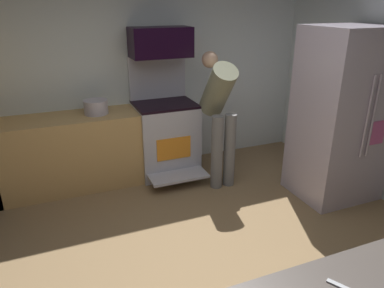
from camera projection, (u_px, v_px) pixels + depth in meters
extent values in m
cube|color=olive|center=(196.00, 272.00, 3.07)|extent=(5.20, 4.80, 0.02)
cube|color=silver|center=(126.00, 72.00, 4.60)|extent=(5.20, 0.12, 2.60)
cube|color=tan|center=(63.00, 154.00, 4.29)|extent=(2.40, 0.60, 0.90)
cube|color=#B9BAC6|center=(166.00, 139.00, 4.71)|extent=(0.76, 0.64, 0.92)
cube|color=black|center=(165.00, 104.00, 4.54)|extent=(0.76, 0.64, 0.03)
cube|color=#B9BAC6|center=(157.00, 77.00, 4.68)|extent=(0.76, 0.06, 0.56)
cube|color=orange|center=(174.00, 149.00, 4.44)|extent=(0.44, 0.01, 0.28)
cube|color=#B9BAC6|center=(179.00, 176.00, 4.42)|extent=(0.72, 0.32, 0.03)
cube|color=black|center=(160.00, 42.00, 4.34)|extent=(0.74, 0.38, 0.36)
cube|color=#BFB2C4|center=(341.00, 116.00, 3.99)|extent=(0.88, 0.75, 1.93)
cylinder|color=#BFB2C4|center=(368.00, 118.00, 3.60)|extent=(0.02, 0.02, 0.87)
cylinder|color=#BFB2C4|center=(373.00, 117.00, 3.63)|extent=(0.02, 0.02, 0.87)
cube|color=#D45B9D|center=(378.00, 133.00, 3.75)|extent=(0.20, 0.01, 0.26)
cylinder|color=slate|center=(217.00, 153.00, 4.30)|extent=(0.14, 0.14, 0.92)
cylinder|color=slate|center=(230.00, 151.00, 4.36)|extent=(0.14, 0.14, 0.92)
cylinder|color=gray|center=(218.00, 90.00, 4.22)|extent=(0.30, 0.62, 0.70)
sphere|color=tan|center=(210.00, 60.00, 4.31)|extent=(0.20, 0.20, 0.20)
cylinder|color=#BBB3BF|center=(96.00, 107.00, 4.24)|extent=(0.28, 0.28, 0.17)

